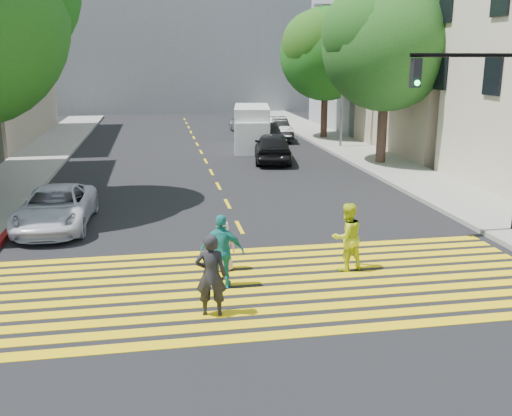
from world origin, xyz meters
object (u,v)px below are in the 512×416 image
object	(u,v)px
pedestrian_woman	(347,237)
dark_car_parked	(275,129)
tree_right_far	(327,49)
white_van	(252,129)
tree_right_near	(388,39)
pedestrian_man	(211,275)
traffic_signal	(495,114)
dark_car_near	(273,147)
white_sedan	(56,208)
pedestrian_extra	(222,251)
silver_car	(246,123)
pedestrian_child	(223,246)

from	to	relation	value
pedestrian_woman	dark_car_parked	distance (m)	23.11
tree_right_far	white_van	distance (m)	7.70
tree_right_near	white_van	size ratio (longest dim) A/B	1.64
pedestrian_man	traffic_signal	xyz separation A→B (m)	(8.45, 4.03, 2.72)
dark_car_near	traffic_signal	bearing A→B (deg)	114.81
white_sedan	pedestrian_man	bearing A→B (deg)	-57.94
tree_right_near	white_sedan	world-z (taller)	tree_right_near
tree_right_far	pedestrian_extra	bearing A→B (deg)	-111.74
traffic_signal	tree_right_far	bearing A→B (deg)	85.23
tree_right_far	pedestrian_woman	world-z (taller)	tree_right_far
silver_car	dark_car_parked	xyz separation A→B (m)	(1.22, -4.05, 0.06)
tree_right_far	white_van	xyz separation A→B (m)	(-5.32, -3.28, -4.51)
pedestrian_man	pedestrian_child	xyz separation A→B (m)	(0.54, 2.47, -0.23)
tree_right_far	white_sedan	bearing A→B (deg)	-127.88
pedestrian_extra	traffic_signal	world-z (taller)	traffic_signal
pedestrian_woman	white_sedan	world-z (taller)	pedestrian_woman
tree_right_near	dark_car_near	bearing A→B (deg)	162.24
white_sedan	dark_car_parked	world-z (taller)	dark_car_parked
dark_car_near	dark_car_parked	bearing A→B (deg)	-93.04
tree_right_near	white_sedan	distance (m)	17.29
dark_car_near	white_sedan	bearing A→B (deg)	58.02
pedestrian_extra	traffic_signal	bearing A→B (deg)	-147.20
pedestrian_extra	pedestrian_child	bearing A→B (deg)	-82.94
tree_right_far	white_van	size ratio (longest dim) A/B	1.56
tree_right_near	pedestrian_extra	distance (m)	17.83
pedestrian_woman	dark_car_parked	xyz separation A→B (m)	(2.94, 22.92, -0.11)
dark_car_near	silver_car	world-z (taller)	dark_car_near
pedestrian_man	pedestrian_child	bearing A→B (deg)	-93.29
pedestrian_man	traffic_signal	distance (m)	9.75
pedestrian_man	white_van	size ratio (longest dim) A/B	0.32
pedestrian_man	white_sedan	distance (m)	8.20
tree_right_far	traffic_signal	world-z (taller)	tree_right_far
tree_right_near	pedestrian_extra	bearing A→B (deg)	-123.99
white_van	traffic_signal	bearing A→B (deg)	-68.31
pedestrian_extra	pedestrian_woman	bearing A→B (deg)	-154.68
tree_right_near	tree_right_far	distance (m)	9.37
pedestrian_woman	traffic_signal	distance (m)	5.98
dark_car_near	white_van	xyz separation A→B (m)	(-0.33, 4.44, 0.39)
pedestrian_woman	white_sedan	distance (m)	9.19
dark_car_parked	pedestrian_extra	bearing A→B (deg)	-104.51
pedestrian_child	pedestrian_extra	bearing A→B (deg)	75.01
pedestrian_woman	traffic_signal	world-z (taller)	traffic_signal
pedestrian_man	white_sedan	xyz separation A→B (m)	(-4.13, 7.08, -0.24)
pedestrian_woman	traffic_signal	bearing A→B (deg)	-173.64
dark_car_parked	traffic_signal	size ratio (longest dim) A/B	0.81
pedestrian_child	dark_car_parked	world-z (taller)	dark_car_parked
white_sedan	white_van	bearing A→B (deg)	61.35
pedestrian_child	white_van	world-z (taller)	white_van
pedestrian_child	silver_car	bearing A→B (deg)	-107.26
pedestrian_extra	silver_car	xyz separation A→B (m)	(4.86, 27.55, -0.19)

